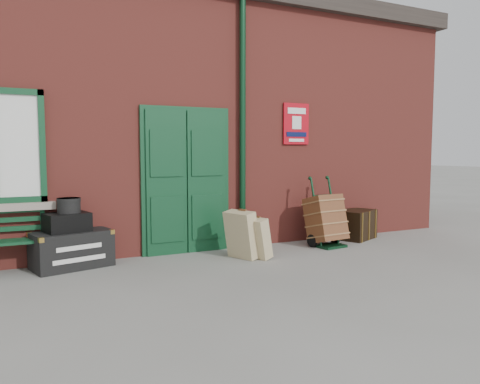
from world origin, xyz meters
TOP-DOWN VIEW (x-y plane):
  - ground at (0.00, 0.00)m, footprint 80.00×80.00m
  - station_building at (-0.00, 3.49)m, footprint 10.30×4.30m
  - houdini_trunk at (-2.03, 1.25)m, footprint 1.11×0.78m
  - strongbox at (-2.08, 1.25)m, footprint 0.63×0.52m
  - hatbox at (-2.05, 1.25)m, footprint 0.37×0.37m
  - suitcase_back at (0.29, 0.72)m, footprint 0.46×0.57m
  - suitcase_front at (0.47, 0.62)m, footprint 0.43×0.52m
  - porter_trolley at (1.96, 0.93)m, footprint 0.62×0.65m
  - dark_trunk at (2.85, 1.20)m, footprint 0.86×0.73m

SIDE VIEW (x-z plane):
  - ground at x=0.00m, z-range 0.00..0.00m
  - houdini_trunk at x=-2.03m, z-range 0.00..0.50m
  - dark_trunk at x=2.85m, z-range 0.00..0.52m
  - suitcase_front at x=0.47m, z-range 0.00..0.62m
  - suitcase_back at x=0.29m, z-range 0.00..0.71m
  - porter_trolley at x=1.96m, z-range -0.13..1.01m
  - strongbox at x=-2.08m, z-range 0.50..0.75m
  - hatbox at x=-2.05m, z-range 0.75..0.95m
  - station_building at x=0.00m, z-range -0.02..4.34m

